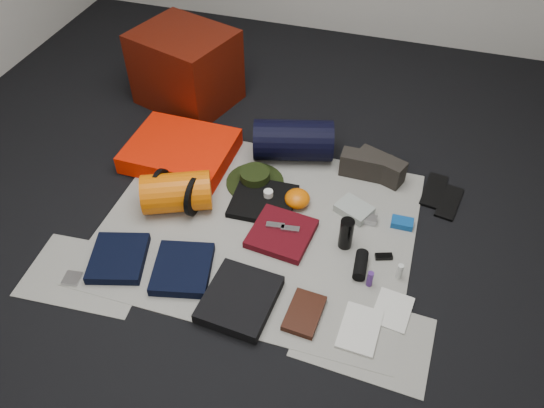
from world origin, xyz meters
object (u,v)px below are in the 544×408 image
(red_cabinet, at_px, (186,68))
(compact_camera, at_px, (368,219))
(stuff_sack, at_px, (177,192))
(paperback_book, at_px, (304,313))
(water_bottle, at_px, (346,234))
(sleeping_pad, at_px, (181,151))
(navy_duffel, at_px, (293,140))

(red_cabinet, relative_size, compact_camera, 6.50)
(stuff_sack, xyz_separation_m, paperback_book, (0.83, -0.47, -0.09))
(red_cabinet, distance_m, water_bottle, 1.62)
(red_cabinet, distance_m, sleeping_pad, 0.65)
(red_cabinet, xyz_separation_m, paperback_book, (1.19, -1.45, -0.22))
(sleeping_pad, distance_m, compact_camera, 1.18)
(water_bottle, bearing_deg, navy_duffel, 126.21)
(paperback_book, bearing_deg, navy_duffel, 112.13)
(stuff_sack, bearing_deg, paperback_book, -29.69)
(red_cabinet, height_order, sleeping_pad, red_cabinet)
(navy_duffel, relative_size, water_bottle, 2.61)
(red_cabinet, relative_size, sleeping_pad, 0.98)
(water_bottle, distance_m, compact_camera, 0.23)
(navy_duffel, bearing_deg, sleeping_pad, -177.07)
(navy_duffel, xyz_separation_m, paperback_book, (0.35, -1.07, -0.10))
(red_cabinet, bearing_deg, stuff_sack, -52.51)
(sleeping_pad, xyz_separation_m, stuff_sack, (0.16, -0.39, 0.05))
(red_cabinet, height_order, water_bottle, red_cabinet)
(stuff_sack, relative_size, paperback_book, 1.60)
(compact_camera, height_order, paperback_book, compact_camera)
(water_bottle, relative_size, compact_camera, 1.95)
(compact_camera, bearing_deg, sleeping_pad, 169.68)
(red_cabinet, xyz_separation_m, compact_camera, (1.36, -0.79, -0.22))
(stuff_sack, height_order, compact_camera, stuff_sack)
(stuff_sack, xyz_separation_m, water_bottle, (0.92, -0.01, -0.02))
(stuff_sack, bearing_deg, navy_duffel, 51.26)
(red_cabinet, xyz_separation_m, navy_duffel, (0.84, -0.38, -0.12))
(stuff_sack, bearing_deg, water_bottle, -0.49)
(sleeping_pad, distance_m, stuff_sack, 0.42)
(compact_camera, xyz_separation_m, paperback_book, (-0.18, -0.66, -0.00))
(sleeping_pad, xyz_separation_m, navy_duffel, (0.63, 0.21, 0.07))
(navy_duffel, bearing_deg, stuff_sack, -144.14)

